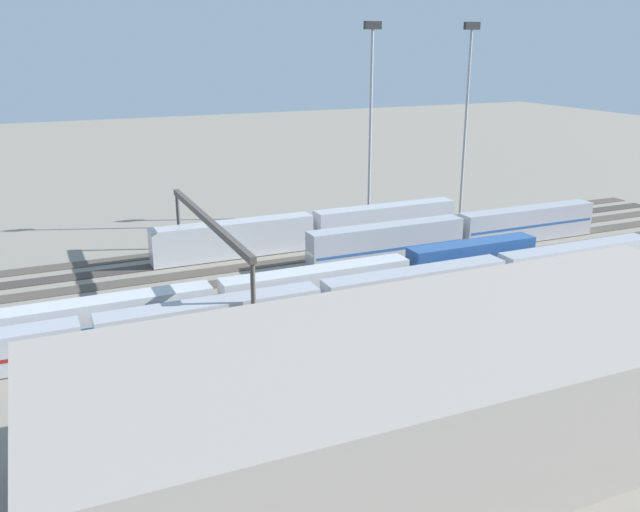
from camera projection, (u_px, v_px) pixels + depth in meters
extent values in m
plane|color=gray|center=(317.00, 270.00, 89.41)|extent=(400.00, 400.00, 0.00)
cube|color=#4C443D|center=(278.00, 241.00, 102.46)|extent=(140.00, 2.80, 0.12)
cube|color=#3D3833|center=(290.00, 249.00, 98.10)|extent=(140.00, 2.80, 0.12)
cube|color=#4C443D|center=(303.00, 259.00, 93.75)|extent=(140.00, 2.80, 0.12)
cube|color=#4C443D|center=(317.00, 270.00, 89.39)|extent=(140.00, 2.80, 0.12)
cube|color=#4C443D|center=(333.00, 281.00, 85.03)|extent=(140.00, 2.80, 0.12)
cube|color=#4C443D|center=(350.00, 294.00, 80.67)|extent=(140.00, 2.80, 0.12)
cube|color=#3D3833|center=(370.00, 309.00, 76.31)|extent=(140.00, 2.80, 0.12)
cube|color=#B7BABF|center=(385.00, 221.00, 103.42)|extent=(23.00, 3.00, 5.00)
cube|color=#B7BABF|center=(234.00, 239.00, 94.11)|extent=(23.00, 3.00, 5.00)
cube|color=#285193|center=(471.00, 258.00, 86.66)|extent=(18.00, 3.00, 4.40)
cube|color=silver|center=(317.00, 284.00, 78.41)|extent=(23.00, 3.00, 3.80)
cube|color=#1E6B9E|center=(317.00, 286.00, 78.49)|extent=(22.40, 3.06, 0.36)
cube|color=silver|center=(101.00, 317.00, 69.10)|extent=(23.00, 3.00, 3.80)
cube|color=#1E6B9E|center=(102.00, 322.00, 69.27)|extent=(22.40, 3.06, 0.36)
cube|color=#A8AAB2|center=(527.00, 224.00, 101.95)|extent=(23.00, 3.00, 5.00)
cube|color=#285193|center=(527.00, 224.00, 101.95)|extent=(22.40, 3.06, 0.36)
cube|color=#A8AAB2|center=(387.00, 242.00, 92.64)|extent=(23.00, 3.00, 5.00)
cube|color=#285193|center=(386.00, 247.00, 92.84)|extent=(22.40, 3.06, 0.36)
cube|color=#A8AAB2|center=(576.00, 259.00, 87.32)|extent=(23.00, 3.00, 3.80)
cube|color=maroon|center=(576.00, 260.00, 87.35)|extent=(22.40, 3.06, 0.36)
cube|color=#A8AAB2|center=(416.00, 285.00, 78.01)|extent=(23.00, 3.00, 3.80)
cube|color=maroon|center=(416.00, 285.00, 78.01)|extent=(22.40, 3.06, 0.36)
cube|color=#A8AAB2|center=(212.00, 318.00, 68.70)|extent=(23.00, 3.00, 3.80)
cube|color=maroon|center=(212.00, 318.00, 68.69)|extent=(22.40, 3.06, 0.36)
cylinder|color=#9EA0A5|center=(466.00, 126.00, 113.23)|extent=(0.44, 0.44, 30.77)
cube|color=#262628|center=(472.00, 26.00, 108.38)|extent=(2.80, 0.70, 1.20)
cylinder|color=#9EA0A5|center=(370.00, 131.00, 107.49)|extent=(0.44, 0.44, 30.73)
cube|color=#262628|center=(373.00, 25.00, 102.64)|extent=(2.80, 0.70, 1.20)
cylinder|color=#4C4742|center=(179.00, 222.00, 97.54)|extent=(0.50, 0.50, 8.00)
cylinder|color=#4C4742|center=(253.00, 302.00, 67.73)|extent=(0.50, 0.50, 8.00)
cube|color=#4C4742|center=(207.00, 220.00, 81.30)|extent=(0.70, 35.00, 0.80)
cube|color=#9E9389|center=(440.00, 388.00, 49.31)|extent=(56.72, 20.04, 9.48)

